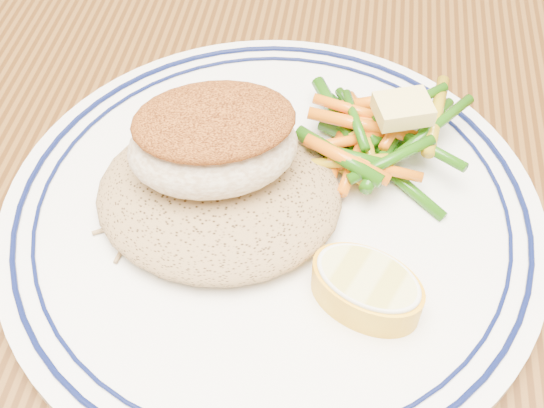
{
  "coord_description": "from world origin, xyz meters",
  "views": [
    {
      "loc": [
        0.05,
        -0.18,
        1.05
      ],
      "look_at": [
        0.02,
        0.04,
        0.77
      ],
      "focal_mm": 45.0,
      "sensor_mm": 36.0,
      "label": 1
    }
  ],
  "objects_px": {
    "fish_fillet": "(213,141)",
    "vegetable_pile": "(370,137)",
    "plate": "(272,216)",
    "dining_table": "(234,373)",
    "lemon_wedge": "(366,287)",
    "rice_pilaf": "(219,191)"
  },
  "relations": [
    {
      "from": "fish_fillet",
      "to": "vegetable_pile",
      "type": "height_order",
      "value": "fish_fillet"
    },
    {
      "from": "plate",
      "to": "fish_fillet",
      "type": "height_order",
      "value": "fish_fillet"
    },
    {
      "from": "plate",
      "to": "vegetable_pile",
      "type": "height_order",
      "value": "vegetable_pile"
    },
    {
      "from": "dining_table",
      "to": "fish_fillet",
      "type": "relative_size",
      "value": 14.89
    },
    {
      "from": "dining_table",
      "to": "lemon_wedge",
      "type": "xyz_separation_m",
      "value": [
        0.07,
        -0.01,
        0.12
      ]
    },
    {
      "from": "rice_pilaf",
      "to": "vegetable_pile",
      "type": "distance_m",
      "value": 0.09
    },
    {
      "from": "plate",
      "to": "rice_pilaf",
      "type": "bearing_deg",
      "value": -178.19
    },
    {
      "from": "rice_pilaf",
      "to": "dining_table",
      "type": "bearing_deg",
      "value": -76.13
    },
    {
      "from": "rice_pilaf",
      "to": "vegetable_pile",
      "type": "xyz_separation_m",
      "value": [
        0.08,
        0.05,
        0.0
      ]
    },
    {
      "from": "dining_table",
      "to": "plate",
      "type": "xyz_separation_m",
      "value": [
        0.02,
        0.04,
        0.11
      ]
    },
    {
      "from": "dining_table",
      "to": "vegetable_pile",
      "type": "xyz_separation_m",
      "value": [
        0.07,
        0.09,
        0.13
      ]
    },
    {
      "from": "fish_fillet",
      "to": "dining_table",
      "type": "bearing_deg",
      "value": -75.7
    },
    {
      "from": "plate",
      "to": "lemon_wedge",
      "type": "relative_size",
      "value": 4.29
    },
    {
      "from": "dining_table",
      "to": "plate",
      "type": "relative_size",
      "value": 5.15
    },
    {
      "from": "rice_pilaf",
      "to": "fish_fillet",
      "type": "relative_size",
      "value": 1.29
    },
    {
      "from": "rice_pilaf",
      "to": "lemon_wedge",
      "type": "distance_m",
      "value": 0.09
    },
    {
      "from": "plate",
      "to": "vegetable_pile",
      "type": "relative_size",
      "value": 2.76
    },
    {
      "from": "dining_table",
      "to": "fish_fillet",
      "type": "height_order",
      "value": "fish_fillet"
    },
    {
      "from": "plate",
      "to": "rice_pilaf",
      "type": "height_order",
      "value": "rice_pilaf"
    },
    {
      "from": "vegetable_pile",
      "to": "rice_pilaf",
      "type": "bearing_deg",
      "value": -147.1
    },
    {
      "from": "dining_table",
      "to": "plate",
      "type": "distance_m",
      "value": 0.12
    },
    {
      "from": "dining_table",
      "to": "rice_pilaf",
      "type": "relative_size",
      "value": 11.51
    }
  ]
}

